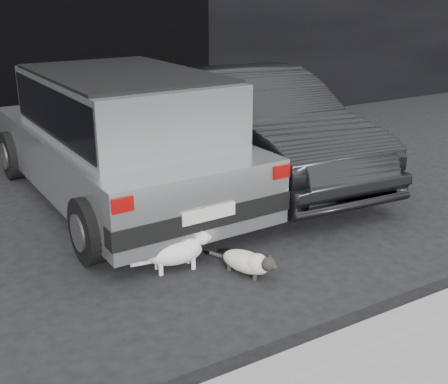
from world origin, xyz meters
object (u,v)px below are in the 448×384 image
cat_white (179,251)px  silver_hatchback (121,131)px  second_car (257,124)px  cat_siamese (250,262)px

cat_white → silver_hatchback: bearing=-178.5°
cat_white → second_car: bearing=140.4°
silver_hatchback → cat_white: bearing=-98.7°
silver_hatchback → cat_white: size_ratio=5.50×
second_car → cat_white: second_car is taller
silver_hatchback → second_car: silver_hatchback is taller
cat_siamese → second_car: bearing=-145.7°
silver_hatchback → cat_white: silver_hatchback is taller
second_car → cat_siamese: (-1.65, -2.36, -0.59)m
silver_hatchback → second_car: bearing=-1.4°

